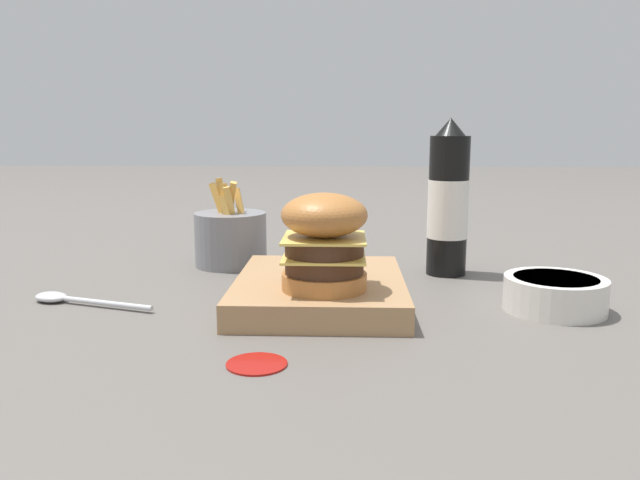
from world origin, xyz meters
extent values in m
plane|color=#5B5651|center=(0.00, 0.00, 0.00)|extent=(6.00, 6.00, 0.00)
cube|color=#A37A51|center=(-0.01, 0.07, 0.02)|extent=(0.28, 0.22, 0.03)
cylinder|color=#AD6B33|center=(0.05, 0.08, 0.04)|extent=(0.10, 0.10, 0.02)
cylinder|color=#422819|center=(0.05, 0.08, 0.06)|extent=(0.10, 0.10, 0.02)
cube|color=#EAC656|center=(0.05, 0.08, 0.07)|extent=(0.10, 0.10, 0.00)
cylinder|color=#422819|center=(0.05, 0.08, 0.09)|extent=(0.10, 0.10, 0.02)
cube|color=#EAC656|center=(0.05, 0.08, 0.10)|extent=(0.10, 0.10, 0.00)
ellipsoid|color=#AD6B33|center=(0.05, 0.08, 0.13)|extent=(0.10, 0.10, 0.05)
cylinder|color=black|center=(-0.18, 0.27, 0.11)|extent=(0.06, 0.06, 0.22)
cylinder|color=white|center=(-0.18, 0.27, 0.10)|extent=(0.06, 0.06, 0.09)
cone|color=black|center=(-0.18, 0.27, 0.23)|extent=(0.05, 0.05, 0.03)
cylinder|color=slate|center=(-0.23, -0.08, 0.04)|extent=(0.12, 0.12, 0.09)
cube|color=gold|center=(-0.23, -0.08, 0.10)|extent=(0.03, 0.03, 0.09)
cube|color=gold|center=(-0.23, -0.10, 0.10)|extent=(0.02, 0.04, 0.09)
cube|color=gold|center=(-0.20, -0.09, 0.09)|extent=(0.02, 0.03, 0.07)
cube|color=gold|center=(-0.22, -0.09, 0.10)|extent=(0.02, 0.01, 0.09)
cube|color=gold|center=(-0.21, -0.08, 0.09)|extent=(0.02, 0.02, 0.08)
cube|color=gold|center=(-0.25, -0.10, 0.10)|extent=(0.01, 0.03, 0.09)
cube|color=gold|center=(-0.23, -0.07, 0.09)|extent=(0.03, 0.03, 0.08)
cylinder|color=silver|center=(0.02, 0.37, 0.02)|extent=(0.13, 0.13, 0.04)
cylinder|color=#669356|center=(0.02, 0.37, 0.04)|extent=(0.10, 0.10, 0.01)
cylinder|color=silver|center=(0.03, -0.20, 0.01)|extent=(0.05, 0.13, 0.01)
ellipsoid|color=silver|center=(0.01, -0.28, 0.01)|extent=(0.04, 0.05, 0.01)
cylinder|color=#9E140F|center=(0.22, 0.02, 0.00)|extent=(0.06, 0.06, 0.00)
camera|label=1|loc=(0.79, 0.10, 0.23)|focal=35.00mm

